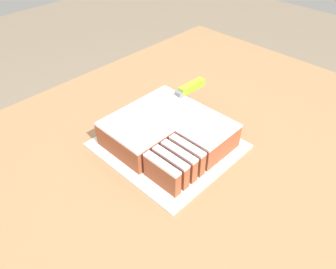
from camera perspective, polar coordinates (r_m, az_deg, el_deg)
countertop at (r=1.26m, az=2.88°, el=-17.35°), size 1.40×1.10×0.89m
cake_board at (r=0.91m, az=0.00°, el=-1.89°), size 0.33×0.35×0.01m
cake at (r=0.89m, az=-0.05°, el=0.37°), size 0.27×0.29×0.07m
knife at (r=0.98m, az=2.57°, el=7.40°), size 0.33×0.03×0.02m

